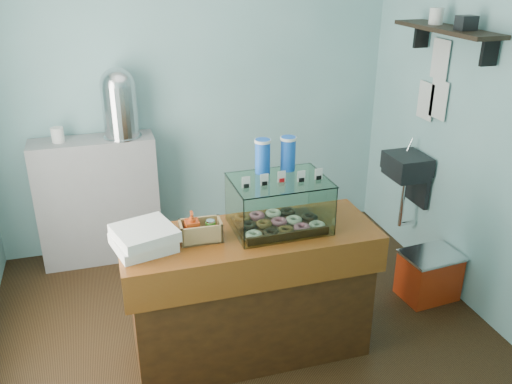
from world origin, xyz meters
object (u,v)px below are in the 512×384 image
object	(u,v)px
counter	(250,293)
coffee_urn	(119,101)
red_cooler	(429,275)
display_case	(278,200)

from	to	relation	value
counter	coffee_urn	size ratio (longest dim) A/B	2.80
red_cooler	coffee_urn	bearing A→B (deg)	142.89
display_case	red_cooler	distance (m)	1.59
counter	coffee_urn	xyz separation A→B (m)	(-0.65, 1.57, 0.94)
display_case	red_cooler	size ratio (longest dim) A/B	1.30
display_case	red_cooler	world-z (taller)	display_case
display_case	coffee_urn	bearing A→B (deg)	118.40
coffee_urn	red_cooler	bearing A→B (deg)	-32.00
display_case	coffee_urn	xyz separation A→B (m)	(-0.84, 1.50, 0.33)
display_case	coffee_urn	distance (m)	1.75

